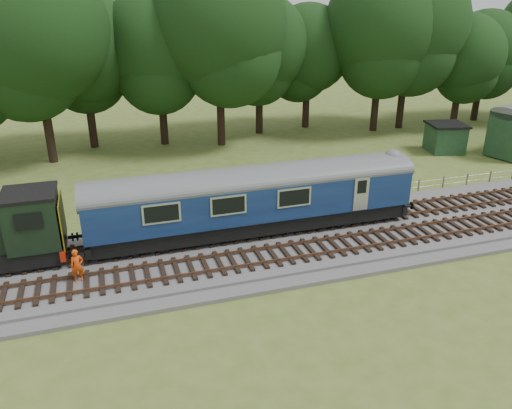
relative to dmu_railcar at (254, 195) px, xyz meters
name	(u,v)px	position (x,y,z in m)	size (l,w,h in m)	color
ground	(311,241)	(2.87, -1.40, -2.61)	(120.00, 120.00, 0.00)	#526123
ballast	(311,238)	(2.87, -1.40, -2.43)	(70.00, 7.00, 0.35)	#4C4C4F
track_north	(301,224)	(2.87, 0.00, -2.19)	(67.20, 2.40, 0.21)	black
track_south	(323,247)	(2.87, -3.00, -2.19)	(67.20, 2.40, 0.21)	black
fence	(282,210)	(2.87, 3.10, -2.61)	(64.00, 0.12, 1.00)	#6B6054
tree_line	(218,141)	(2.87, 20.60, -2.61)	(70.00, 8.00, 18.00)	black
dmu_railcar	(254,195)	(0.00, 0.00, 0.00)	(18.05, 2.86, 3.88)	black
worker	(77,266)	(-9.34, -2.56, -1.45)	(0.59, 0.39, 1.62)	#E6450C
shed	(445,137)	(20.95, 11.16, -1.34)	(3.63, 3.63, 2.49)	#19381B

